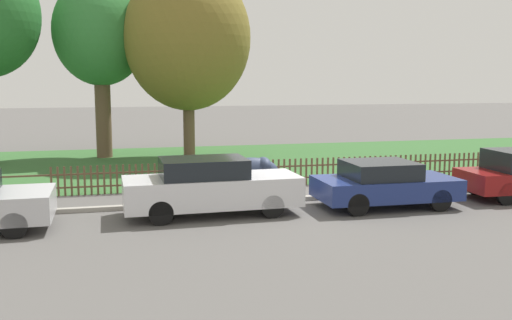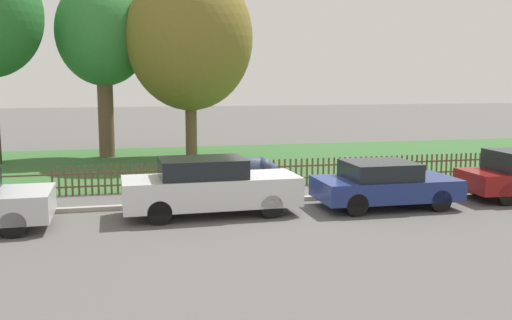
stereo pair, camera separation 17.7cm
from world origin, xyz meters
TOP-DOWN VIEW (x-y plane):
  - ground_plane at (0.00, 0.00)m, footprint 120.00×120.00m
  - kerb_stone at (0.00, 0.10)m, footprint 42.92×0.20m
  - grass_strip at (0.00, 8.19)m, footprint 42.92×11.63m
  - park_fence at (-0.00, 2.38)m, footprint 42.92×0.05m
  - parked_car_black_saloon at (-3.23, -0.98)m, footprint 4.43×1.73m
  - parked_car_navy_estate at (1.44, -1.20)m, footprint 3.74×1.87m
  - covered_motorcycle at (-1.71, 0.91)m, footprint 1.96×0.76m
  - tree_behind_motorcycle at (-6.00, 10.91)m, footprint 4.00×4.00m
  - tree_mid_park at (-2.42, 9.53)m, footprint 5.33×5.33m

SIDE VIEW (x-z plane):
  - ground_plane at x=0.00m, z-range 0.00..0.00m
  - grass_strip at x=0.00m, z-range 0.00..0.01m
  - kerb_stone at x=0.00m, z-range 0.00..0.12m
  - park_fence at x=0.00m, z-range 0.00..0.88m
  - parked_car_navy_estate at x=1.44m, z-range 0.02..1.25m
  - covered_motorcycle at x=-1.71m, z-range 0.12..1.29m
  - parked_car_black_saloon at x=-3.23m, z-range 0.01..1.46m
  - tree_mid_park at x=-2.42m, z-range 1.03..9.26m
  - tree_behind_motorcycle at x=-6.00m, z-range 1.49..9.23m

